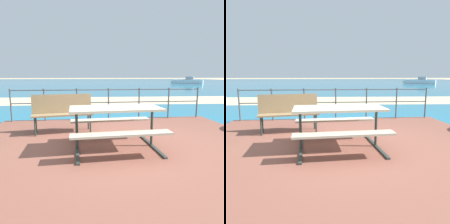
{
  "view_description": "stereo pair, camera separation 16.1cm",
  "coord_description": "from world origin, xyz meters",
  "views": [
    {
      "loc": [
        -0.65,
        -4.09,
        1.44
      ],
      "look_at": [
        -0.04,
        1.16,
        0.52
      ],
      "focal_mm": 33.74,
      "sensor_mm": 36.0,
      "label": 1
    },
    {
      "loc": [
        -0.49,
        -4.11,
        1.44
      ],
      "look_at": [
        -0.04,
        1.16,
        0.52
      ],
      "focal_mm": 33.74,
      "sensor_mm": 36.0,
      "label": 2
    }
  ],
  "objects": [
    {
      "name": "ground_plane",
      "position": [
        0.0,
        0.0,
        0.0
      ],
      "size": [
        240.0,
        240.0,
        0.0
      ],
      "primitive_type": "plane",
      "color": "tan"
    },
    {
      "name": "patio_paving",
      "position": [
        0.0,
        0.0,
        0.03
      ],
      "size": [
        6.4,
        5.2,
        0.06
      ],
      "primitive_type": "cube",
      "color": "brown",
      "rests_on": "ground"
    },
    {
      "name": "sea_water",
      "position": [
        0.0,
        40.0,
        0.01
      ],
      "size": [
        90.0,
        90.0,
        0.01
      ],
      "primitive_type": "cube",
      "color": "teal",
      "rests_on": "ground"
    },
    {
      "name": "beach_strip",
      "position": [
        0.0,
        8.13,
        0.01
      ],
      "size": [
        54.12,
        6.31,
        0.01
      ],
      "primitive_type": "cube",
      "rotation": [
        0.0,
        0.0,
        -0.05
      ],
      "color": "beige",
      "rests_on": "ground"
    },
    {
      "name": "picnic_table",
      "position": [
        -0.14,
        -0.24,
        0.66
      ],
      "size": [
        1.77,
        1.5,
        0.79
      ],
      "rotation": [
        0.0,
        0.0,
        0.06
      ],
      "color": "#BCAD93",
      "rests_on": "patio_paving"
    },
    {
      "name": "park_bench",
      "position": [
        -1.27,
        1.1,
        0.61
      ],
      "size": [
        1.49,
        0.64,
        0.93
      ],
      "rotation": [
        0.0,
        0.0,
        0.17
      ],
      "color": "#8C704C",
      "rests_on": "patio_paving"
    },
    {
      "name": "railing_fence",
      "position": [
        0.0,
        2.46,
        0.67
      ],
      "size": [
        5.94,
        0.04,
        0.99
      ],
      "color": "#4C5156",
      "rests_on": "patio_paving"
    },
    {
      "name": "boat_near",
      "position": [
        16.9,
        31.74,
        0.43
      ],
      "size": [
        5.2,
        4.08,
        1.25
      ],
      "rotation": [
        0.0,
        0.0,
        2.53
      ],
      "color": "silver",
      "rests_on": "sea_water"
    }
  ]
}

